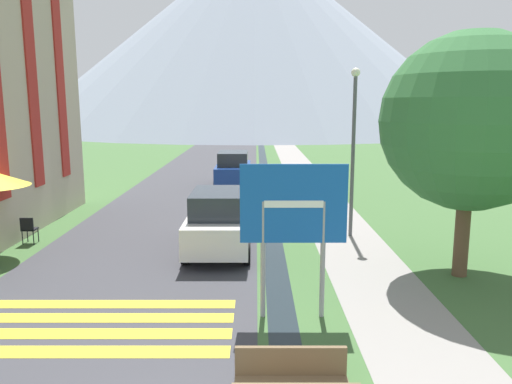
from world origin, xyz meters
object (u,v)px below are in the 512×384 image
(cafe_chair_far_right, at_px, (31,228))
(tree_by_path, at_px, (473,122))
(streetlamp, at_px, (355,139))
(road_sign, at_px, (295,216))
(parked_car_far, at_px, (235,169))
(parked_car_near, at_px, (221,221))

(cafe_chair_far_right, relative_size, tree_by_path, 0.14)
(streetlamp, xyz_separation_m, tree_by_path, (2.03, -3.83, 0.68))
(road_sign, bearing_deg, tree_by_path, 29.36)
(parked_car_far, height_order, tree_by_path, tree_by_path)
(road_sign, bearing_deg, parked_car_near, 111.78)
(parked_car_near, xyz_separation_m, cafe_chair_far_right, (-5.91, 0.78, -0.40))
(road_sign, xyz_separation_m, parked_car_near, (-1.81, 4.52, -1.18))
(parked_car_near, height_order, tree_by_path, tree_by_path)
(cafe_chair_far_right, xyz_separation_m, streetlamp, (10.08, 0.99, 2.65))
(road_sign, height_order, parked_car_near, road_sign)
(road_sign, distance_m, streetlamp, 6.81)
(road_sign, height_order, parked_car_far, road_sign)
(parked_car_far, bearing_deg, road_sign, -83.23)
(parked_car_near, distance_m, streetlamp, 5.06)
(parked_car_near, relative_size, parked_car_far, 1.00)
(parked_car_far, xyz_separation_m, cafe_chair_far_right, (-5.80, -10.88, -0.40))
(road_sign, bearing_deg, streetlamp, 69.49)
(road_sign, distance_m, parked_car_far, 16.34)
(cafe_chair_far_right, bearing_deg, parked_car_near, -10.60)
(parked_car_far, distance_m, streetlamp, 11.00)
(streetlamp, bearing_deg, cafe_chair_far_right, -174.36)
(road_sign, relative_size, cafe_chair_far_right, 3.68)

